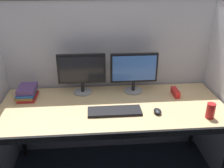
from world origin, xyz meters
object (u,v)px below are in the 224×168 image
object	(u,v)px
keyboard_main	(115,111)
soda_can	(211,111)
desk	(113,112)
monitor_right	(134,70)
computer_mouse	(158,111)
monitor_left	(82,71)
book_stack	(27,92)
red_stapler	(175,92)

from	to	relation	value
keyboard_main	soda_can	size ratio (longest dim) A/B	3.52
desk	monitor_right	size ratio (longest dim) A/B	4.42
computer_mouse	monitor_left	bearing A→B (deg)	145.06
book_stack	soda_can	size ratio (longest dim) A/B	1.83
monitor_left	computer_mouse	bearing A→B (deg)	-34.94
monitor_left	keyboard_main	bearing A→B (deg)	-55.51
monitor_right	keyboard_main	distance (m)	0.47
monitor_left	computer_mouse	size ratio (longest dim) A/B	4.48
desk	monitor_right	world-z (taller)	monitor_right
desk	keyboard_main	bearing A→B (deg)	-85.37
monitor_left	monitor_right	size ratio (longest dim) A/B	1.00
desk	computer_mouse	xyz separation A→B (m)	(0.35, -0.13, 0.07)
book_stack	soda_can	distance (m)	1.54
keyboard_main	desk	bearing A→B (deg)	94.63
keyboard_main	computer_mouse	size ratio (longest dim) A/B	4.48
keyboard_main	computer_mouse	bearing A→B (deg)	-6.57
monitor_left	keyboard_main	distance (m)	0.51
monitor_right	soda_can	xyz separation A→B (m)	(0.52, -0.50, -0.15)
monitor_left	book_stack	bearing A→B (deg)	-172.39
keyboard_main	monitor_right	bearing A→B (deg)	60.21
monitor_left	monitor_right	xyz separation A→B (m)	(0.47, -0.02, 0.00)
desk	soda_can	size ratio (longest dim) A/B	15.57
desk	book_stack	world-z (taller)	book_stack
desk	soda_can	distance (m)	0.78
monitor_right	keyboard_main	xyz separation A→B (m)	(-0.21, -0.37, -0.20)
computer_mouse	soda_can	xyz separation A→B (m)	(0.38, -0.10, 0.04)
book_stack	soda_can	world-z (taller)	soda_can
desk	computer_mouse	world-z (taller)	computer_mouse
desk	keyboard_main	world-z (taller)	keyboard_main
computer_mouse	soda_can	size ratio (longest dim) A/B	0.79
keyboard_main	soda_can	distance (m)	0.74
desk	monitor_right	distance (m)	0.44
monitor_right	red_stapler	distance (m)	0.43
monitor_left	monitor_right	bearing A→B (deg)	-1.91
computer_mouse	soda_can	distance (m)	0.40
keyboard_main	computer_mouse	world-z (taller)	computer_mouse
red_stapler	soda_can	size ratio (longest dim) A/B	1.23
desk	red_stapler	distance (m)	0.62
desk	book_stack	bearing A→B (deg)	163.38
keyboard_main	book_stack	xyz separation A→B (m)	(-0.75, 0.32, 0.04)
desk	monitor_left	bearing A→B (deg)	131.59
monitor_left	keyboard_main	world-z (taller)	monitor_left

